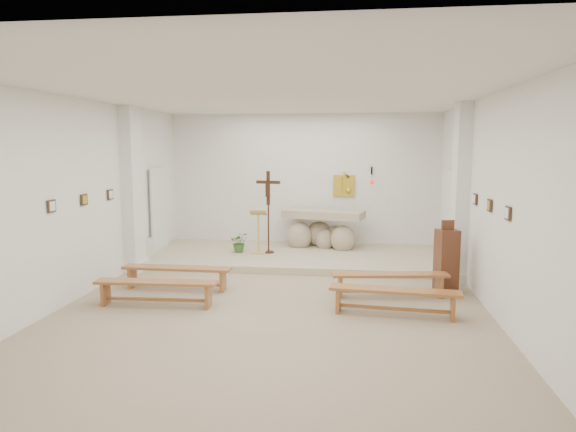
# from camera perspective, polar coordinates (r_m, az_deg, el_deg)

# --- Properties ---
(ground) EXTENTS (7.00, 10.00, 0.00)m
(ground) POSITION_cam_1_polar(r_m,az_deg,el_deg) (8.86, -1.43, -9.74)
(ground) COLOR tan
(ground) RESTS_ON ground
(wall_left) EXTENTS (0.02, 10.00, 3.50)m
(wall_left) POSITION_cam_1_polar(r_m,az_deg,el_deg) (9.66, -22.40, 1.74)
(wall_left) COLOR white
(wall_left) RESTS_ON ground
(wall_right) EXTENTS (0.02, 10.00, 3.50)m
(wall_right) POSITION_cam_1_polar(r_m,az_deg,el_deg) (8.69, 21.94, 1.16)
(wall_right) COLOR white
(wall_right) RESTS_ON ground
(wall_back) EXTENTS (7.00, 0.02, 3.50)m
(wall_back) POSITION_cam_1_polar(r_m,az_deg,el_deg) (13.43, 1.75, 3.85)
(wall_back) COLOR white
(wall_back) RESTS_ON ground
(ceiling) EXTENTS (7.00, 10.00, 0.02)m
(ceiling) POSITION_cam_1_polar(r_m,az_deg,el_deg) (8.49, -1.51, 13.34)
(ceiling) COLOR silver
(ceiling) RESTS_ON wall_back
(sanctuary_platform) EXTENTS (6.98, 3.00, 0.15)m
(sanctuary_platform) POSITION_cam_1_polar(r_m,az_deg,el_deg) (12.20, 1.05, -4.50)
(sanctuary_platform) COLOR #C1B395
(sanctuary_platform) RESTS_ON ground
(pilaster_left) EXTENTS (0.26, 0.55, 3.50)m
(pilaster_left) POSITION_cam_1_polar(r_m,az_deg,el_deg) (11.38, -16.92, 2.81)
(pilaster_left) COLOR white
(pilaster_left) RESTS_ON ground
(pilaster_right) EXTENTS (0.26, 0.55, 3.50)m
(pilaster_right) POSITION_cam_1_polar(r_m,az_deg,el_deg) (10.60, 18.59, 2.41)
(pilaster_right) COLOR white
(pilaster_right) RESTS_ON ground
(gold_wall_relief) EXTENTS (0.55, 0.04, 0.55)m
(gold_wall_relief) POSITION_cam_1_polar(r_m,az_deg,el_deg) (13.35, 6.24, 3.35)
(gold_wall_relief) COLOR gold
(gold_wall_relief) RESTS_ON wall_back
(sanctuary_lamp) EXTENTS (0.11, 0.36, 0.44)m
(sanctuary_lamp) POSITION_cam_1_polar(r_m,az_deg,el_deg) (13.10, 9.30, 3.91)
(sanctuary_lamp) COLOR black
(sanctuary_lamp) RESTS_ON wall_back
(station_frame_left_front) EXTENTS (0.03, 0.20, 0.20)m
(station_frame_left_front) POSITION_cam_1_polar(r_m,az_deg,el_deg) (8.97, -24.79, 1.00)
(station_frame_left_front) COLOR #3D291A
(station_frame_left_front) RESTS_ON wall_left
(station_frame_left_mid) EXTENTS (0.03, 0.20, 0.20)m
(station_frame_left_mid) POSITION_cam_1_polar(r_m,az_deg,el_deg) (9.83, -21.72, 1.69)
(station_frame_left_mid) COLOR #3D291A
(station_frame_left_mid) RESTS_ON wall_left
(station_frame_left_rear) EXTENTS (0.03, 0.20, 0.20)m
(station_frame_left_rear) POSITION_cam_1_polar(r_m,az_deg,el_deg) (10.71, -19.14, 2.27)
(station_frame_left_rear) COLOR #3D291A
(station_frame_left_rear) RESTS_ON wall_left
(station_frame_right_front) EXTENTS (0.03, 0.20, 0.20)m
(station_frame_right_front) POSITION_cam_1_polar(r_m,az_deg,el_deg) (7.92, 23.23, 0.29)
(station_frame_right_front) COLOR #3D291A
(station_frame_right_front) RESTS_ON wall_right
(station_frame_right_mid) EXTENTS (0.03, 0.20, 0.20)m
(station_frame_right_mid) POSITION_cam_1_polar(r_m,az_deg,el_deg) (8.88, 21.48, 1.12)
(station_frame_right_mid) COLOR #3D291A
(station_frame_right_mid) RESTS_ON wall_right
(station_frame_right_rear) EXTENTS (0.03, 0.20, 0.20)m
(station_frame_right_rear) POSITION_cam_1_polar(r_m,az_deg,el_deg) (9.85, 20.06, 1.79)
(station_frame_right_rear) COLOR #3D291A
(station_frame_right_rear) RESTS_ON wall_right
(radiator_left) EXTENTS (0.10, 0.85, 0.52)m
(radiator_left) POSITION_cam_1_polar(r_m,az_deg,el_deg) (12.25, -15.57, -3.81)
(radiator_left) COLOR silver
(radiator_left) RESTS_ON ground
(radiator_right) EXTENTS (0.10, 0.85, 0.52)m
(radiator_right) POSITION_cam_1_polar(r_m,az_deg,el_deg) (11.51, 17.89, -4.63)
(radiator_right) COLOR silver
(radiator_right) RESTS_ON ground
(altar) EXTENTS (2.11, 1.21, 1.02)m
(altar) POSITION_cam_1_polar(r_m,az_deg,el_deg) (12.89, 3.86, -1.74)
(altar) COLOR tan
(altar) RESTS_ON sanctuary_platform
(lectern) EXTENTS (0.40, 0.34, 1.07)m
(lectern) POSITION_cam_1_polar(r_m,az_deg,el_deg) (12.11, -3.31, -1.70)
(lectern) COLOR tan
(lectern) RESTS_ON sanctuary_platform
(crucifix_stand) EXTENTS (0.58, 0.26, 1.94)m
(crucifix_stand) POSITION_cam_1_polar(r_m,az_deg,el_deg) (12.07, -2.21, 1.13)
(crucifix_stand) COLOR #361C11
(crucifix_stand) RESTS_ON sanctuary_platform
(potted_plant) EXTENTS (0.52, 0.48, 0.48)m
(potted_plant) POSITION_cam_1_polar(r_m,az_deg,el_deg) (12.33, -5.41, -2.91)
(potted_plant) COLOR #326026
(potted_plant) RESTS_ON sanctuary_platform
(donation_pedestal) EXTENTS (0.44, 0.44, 1.33)m
(donation_pedestal) POSITION_cam_1_polar(r_m,az_deg,el_deg) (9.89, 17.19, -4.71)
(donation_pedestal) COLOR #502A17
(donation_pedestal) RESTS_ON ground
(bench_left_front) EXTENTS (2.05, 0.35, 0.43)m
(bench_left_front) POSITION_cam_1_polar(r_m,az_deg,el_deg) (9.85, -12.25, -6.15)
(bench_left_front) COLOR #95582B
(bench_left_front) RESTS_ON ground
(bench_right_front) EXTENTS (2.08, 0.61, 0.43)m
(bench_right_front) POSITION_cam_1_polar(r_m,az_deg,el_deg) (9.33, 11.26, -6.91)
(bench_right_front) COLOR #95582B
(bench_right_front) RESTS_ON ground
(bench_left_second) EXTENTS (2.06, 0.41, 0.43)m
(bench_left_second) POSITION_cam_1_polar(r_m,az_deg,el_deg) (8.93, -14.43, -7.67)
(bench_left_second) COLOR #95582B
(bench_left_second) RESTS_ON ground
(bench_right_second) EXTENTS (2.07, 0.52, 0.43)m
(bench_right_second) POSITION_cam_1_polar(r_m,az_deg,el_deg) (8.35, 11.74, -8.66)
(bench_right_second) COLOR #95582B
(bench_right_second) RESTS_ON ground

